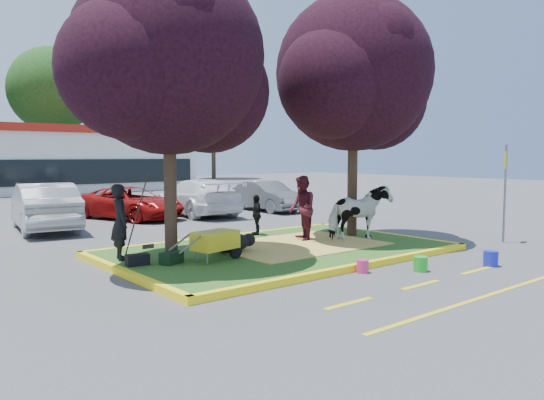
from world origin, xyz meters
TOP-DOWN VIEW (x-y plane):
  - ground at (0.00, 0.00)m, footprint 90.00×90.00m
  - median_island at (0.00, 0.00)m, footprint 8.00×5.00m
  - curb_near at (0.00, -2.58)m, footprint 8.30×0.16m
  - curb_far at (0.00, 2.58)m, footprint 8.30×0.16m
  - curb_left at (-4.08, 0.00)m, footprint 0.16×5.30m
  - curb_right at (4.08, 0.00)m, footprint 0.16×5.30m
  - straw_bedding at (0.60, 0.00)m, footprint 4.20×3.00m
  - tree_purple_left at (-2.78, 0.38)m, footprint 5.06×4.20m
  - tree_purple_right at (2.92, 0.18)m, footprint 5.30×4.40m
  - fire_lane_stripe_a at (-2.00, -4.20)m, footprint 1.10×0.12m
  - fire_lane_stripe_b at (0.00, -4.20)m, footprint 1.10×0.12m
  - fire_lane_stripe_c at (2.00, -4.20)m, footprint 1.10×0.12m
  - fire_lane_long at (0.00, -5.40)m, footprint 6.00×0.10m
  - retail_building at (2.00, 27.98)m, footprint 20.40×8.40m
  - cow at (2.45, -0.48)m, footprint 1.89×1.12m
  - calf at (-1.33, 0.21)m, footprint 1.09×0.66m
  - handler at (-3.70, 1.04)m, footprint 0.52×0.68m
  - visitor_a at (1.20, 0.47)m, footprint 0.99×1.07m
  - visitor_b at (0.86, 2.05)m, footprint 0.58×0.74m
  - wheelbarrow at (-2.19, -0.48)m, footprint 1.77×0.78m
  - gear_bag_dark at (-3.70, 0.21)m, footprint 0.50×0.32m
  - gear_bag_green at (-3.06, -0.08)m, footprint 0.55×0.45m
  - sign_post at (6.02, -2.71)m, footprint 0.38×0.15m
  - bucket_green at (1.00, -3.48)m, footprint 0.39×0.39m
  - bucket_pink at (-0.06, -2.80)m, footprint 0.32×0.32m
  - bucket_blue at (2.66, -4.15)m, footprint 0.38×0.38m
  - car_silver at (-3.34, 7.96)m, footprint 2.30×4.92m
  - car_red at (0.16, 9.11)m, footprint 3.37×4.89m
  - car_white at (2.89, 8.68)m, footprint 2.61×5.30m
  - car_grey at (6.13, 8.16)m, footprint 1.52×4.03m

SIDE VIEW (x-z plane):
  - ground at x=0.00m, z-range 0.00..0.00m
  - fire_lane_stripe_a at x=-2.00m, z-range 0.00..0.01m
  - fire_lane_stripe_b at x=0.00m, z-range 0.00..0.01m
  - fire_lane_stripe_c at x=2.00m, z-range 0.00..0.01m
  - fire_lane_long at x=0.00m, z-range 0.00..0.01m
  - median_island at x=0.00m, z-range 0.00..0.15m
  - curb_near at x=0.00m, z-range 0.00..0.15m
  - curb_far at x=0.00m, z-range 0.00..0.15m
  - curb_left at x=-4.08m, z-range 0.00..0.15m
  - curb_right at x=4.08m, z-range 0.00..0.15m
  - bucket_pink at x=-0.06m, z-range 0.00..0.28m
  - straw_bedding at x=0.60m, z-range 0.15..0.16m
  - bucket_green at x=1.00m, z-range 0.00..0.32m
  - bucket_blue at x=2.66m, z-range 0.00..0.34m
  - gear_bag_dark at x=-3.70m, z-range 0.15..0.39m
  - gear_bag_green at x=-3.06m, z-range 0.15..0.40m
  - calf at x=-1.33m, z-range 0.15..0.61m
  - wheelbarrow at x=-2.19m, z-range 0.28..0.94m
  - car_red at x=0.16m, z-range 0.00..1.24m
  - car_grey at x=6.13m, z-range 0.00..1.31m
  - visitor_b at x=0.86m, z-range 0.15..1.32m
  - car_white at x=2.89m, z-range 0.00..1.48m
  - car_silver at x=-3.34m, z-range 0.00..1.56m
  - cow at x=2.45m, z-range 0.15..1.65m
  - handler at x=-3.70m, z-range 0.15..1.83m
  - visitor_a at x=1.20m, z-range 0.15..1.91m
  - sign_post at x=6.02m, z-range 0.34..3.11m
  - retail_building at x=2.00m, z-range 0.05..4.45m
  - tree_purple_left at x=-2.78m, z-range 1.10..7.61m
  - tree_purple_right at x=2.92m, z-range 1.15..7.97m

